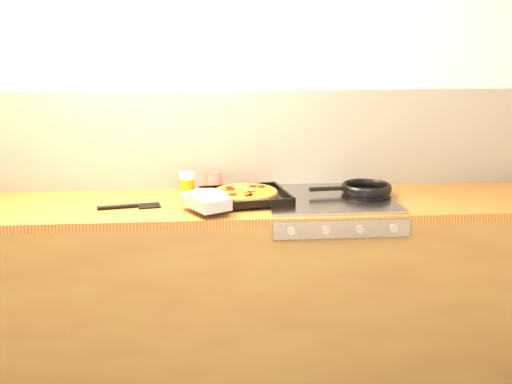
{
  "coord_description": "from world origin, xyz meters",
  "views": [
    {
      "loc": [
        -0.13,
        -1.63,
        1.64
      ],
      "look_at": [
        0.1,
        1.08,
        0.95
      ],
      "focal_mm": 42.0,
      "sensor_mm": 36.0,
      "label": 1
    }
  ],
  "objects": [
    {
      "name": "frying_pan",
      "position": [
        0.64,
        1.14,
        0.94
      ],
      "size": [
        0.42,
        0.26,
        0.04
      ],
      "color": "black",
      "rests_on": "stovetop"
    },
    {
      "name": "wooden_spoon",
      "position": [
        0.15,
        1.25,
        0.91
      ],
      "size": [
        0.3,
        0.1,
        0.02
      ],
      "color": "#B1774B",
      "rests_on": "counter_run"
    },
    {
      "name": "stovetop",
      "position": [
        0.45,
        1.1,
        0.91
      ],
      "size": [
        0.6,
        0.56,
        0.02
      ],
      "primitive_type": "cube",
      "color": "gray",
      "rests_on": "counter_run"
    },
    {
      "name": "tomato_can",
      "position": [
        -0.09,
        1.29,
        0.95
      ],
      "size": [
        0.08,
        0.08,
        0.1
      ],
      "color": "#A10D10",
      "rests_on": "counter_run"
    },
    {
      "name": "counter_run",
      "position": [
        0.0,
        1.1,
        0.45
      ],
      "size": [
        3.2,
        0.62,
        0.9
      ],
      "color": "brown",
      "rests_on": "ground"
    },
    {
      "name": "juice_glass",
      "position": [
        -0.22,
        1.21,
        0.96
      ],
      "size": [
        0.08,
        0.08,
        0.12
      ],
      "color": "orange",
      "rests_on": "counter_run"
    },
    {
      "name": "pizza_on_tray",
      "position": [
        -0.0,
        1.05,
        0.94
      ],
      "size": [
        0.53,
        0.51,
        0.07
      ],
      "color": "black",
      "rests_on": "stovetop"
    },
    {
      "name": "black_spatula",
      "position": [
        -0.48,
        1.03,
        0.91
      ],
      "size": [
        0.29,
        0.11,
        0.02
      ],
      "color": "black",
      "rests_on": "counter_run"
    },
    {
      "name": "room_shell",
      "position": [
        0.0,
        1.39,
        1.15
      ],
      "size": [
        3.2,
        3.2,
        3.2
      ],
      "color": "white",
      "rests_on": "ground"
    }
  ]
}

